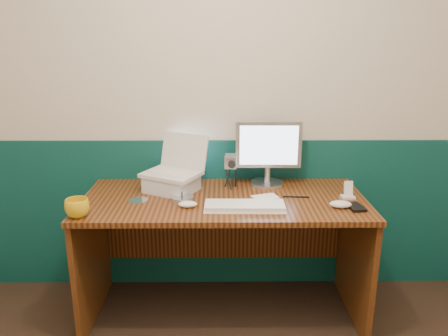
{
  "coord_description": "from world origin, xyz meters",
  "views": [
    {
      "loc": [
        -0.09,
        -0.94,
        1.61
      ],
      "look_at": [
        -0.07,
        1.23,
        0.97
      ],
      "focal_mm": 35.0,
      "sensor_mm": 36.0,
      "label": 1
    }
  ],
  "objects_px": {
    "desk": "(224,257)",
    "mug": "(77,208)",
    "keyboard": "(245,207)",
    "camcorder": "(231,173)",
    "monitor": "(268,154)",
    "laptop": "(171,155)"
  },
  "relations": [
    {
      "from": "laptop",
      "to": "mug",
      "type": "relative_size",
      "value": 2.56
    },
    {
      "from": "monitor",
      "to": "mug",
      "type": "bearing_deg",
      "value": -152.55
    },
    {
      "from": "camcorder",
      "to": "desk",
      "type": "bearing_deg",
      "value": -99.8
    },
    {
      "from": "laptop",
      "to": "mug",
      "type": "height_order",
      "value": "laptop"
    },
    {
      "from": "monitor",
      "to": "camcorder",
      "type": "bearing_deg",
      "value": -164.67
    },
    {
      "from": "mug",
      "to": "monitor",
      "type": "bearing_deg",
      "value": 26.47
    },
    {
      "from": "desk",
      "to": "laptop",
      "type": "relative_size",
      "value": 5.15
    },
    {
      "from": "laptop",
      "to": "monitor",
      "type": "distance_m",
      "value": 0.59
    },
    {
      "from": "desk",
      "to": "mug",
      "type": "height_order",
      "value": "mug"
    },
    {
      "from": "laptop",
      "to": "monitor",
      "type": "xyz_separation_m",
      "value": [
        0.58,
        0.12,
        -0.03
      ]
    },
    {
      "from": "keyboard",
      "to": "mug",
      "type": "height_order",
      "value": "mug"
    },
    {
      "from": "monitor",
      "to": "laptop",
      "type": "bearing_deg",
      "value": -167.72
    },
    {
      "from": "mug",
      "to": "camcorder",
      "type": "bearing_deg",
      "value": 29.59
    },
    {
      "from": "keyboard",
      "to": "laptop",
      "type": "bearing_deg",
      "value": 146.57
    },
    {
      "from": "laptop",
      "to": "camcorder",
      "type": "height_order",
      "value": "laptop"
    },
    {
      "from": "monitor",
      "to": "keyboard",
      "type": "bearing_deg",
      "value": -110.82
    },
    {
      "from": "desk",
      "to": "camcorder",
      "type": "xyz_separation_m",
      "value": [
        0.04,
        0.17,
        0.47
      ]
    },
    {
      "from": "monitor",
      "to": "mug",
      "type": "distance_m",
      "value": 1.14
    },
    {
      "from": "laptop",
      "to": "desk",
      "type": "bearing_deg",
      "value": 7.5
    },
    {
      "from": "monitor",
      "to": "keyboard",
      "type": "xyz_separation_m",
      "value": [
        -0.16,
        -0.4,
        -0.18
      ]
    },
    {
      "from": "monitor",
      "to": "camcorder",
      "type": "xyz_separation_m",
      "value": [
        -0.23,
        -0.06,
        -0.1
      ]
    },
    {
      "from": "mug",
      "to": "camcorder",
      "type": "distance_m",
      "value": 0.9
    }
  ]
}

